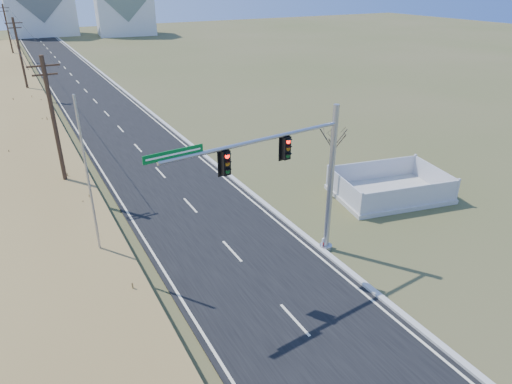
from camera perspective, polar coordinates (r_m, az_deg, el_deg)
name	(u,v)px	position (r m, az deg, el deg)	size (l,w,h in m)	color
ground	(271,294)	(21.19, 1.84, -12.68)	(260.00, 260.00, 0.00)	#464B24
road	(80,85)	(66.18, -21.12, 12.39)	(8.00, 180.00, 0.06)	black
curb	(112,81)	(66.83, -17.56, 13.06)	(0.30, 180.00, 0.18)	#B2AFA8
utility_pole_near	(55,128)	(30.56, -23.79, 7.32)	(1.80, 0.26, 9.00)	#422D1E
utility_pole_mid	(21,58)	(59.94, -27.30, 14.68)	(1.80, 0.26, 9.00)	#422D1E
utility_pole_far	(8,32)	(89.73, -28.55, 17.16)	(1.80, 0.26, 9.00)	#422D1E
condo_n	(38,2)	(126.88, -25.57, 20.68)	(15.27, 10.20, 18.54)	white
condo_ne	(124,5)	(121.88, -16.19, 21.56)	(14.12, 10.51, 16.52)	white
traffic_signal_mast	(302,175)	(21.26, 5.73, 2.13)	(9.70, 1.36, 7.76)	#9EA0A5
fence_enclosure	(389,192)	(31.07, 16.30, 0.06)	(7.83, 6.06, 1.62)	#B7B5AD
open_sign	(325,242)	(24.47, 8.65, -6.26)	(0.51, 0.15, 0.64)	white
flagpole	(93,208)	(22.18, -19.70, -1.84)	(0.39, 0.39, 8.69)	#B7B5AD
bare_tree	(334,139)	(28.64, 9.72, 6.60)	(1.88, 1.88, 4.98)	#4C3F33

